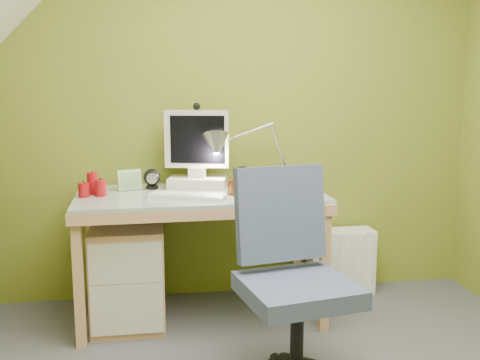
{
  "coord_description": "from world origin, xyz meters",
  "views": [
    {
      "loc": [
        -0.45,
        -1.91,
        1.36
      ],
      "look_at": [
        0.0,
        1.0,
        0.85
      ],
      "focal_mm": 42.0,
      "sensor_mm": 36.0,
      "label": 1
    }
  ],
  "objects": [
    {
      "name": "photo_frame_blue",
      "position": [
        0.36,
        1.39,
        0.8
      ],
      "size": [
        0.13,
        0.06,
        0.11
      ],
      "primitive_type": "cube",
      "rotation": [
        0.0,
        0.0,
        -0.34
      ],
      "color": "#1E1595",
      "rests_on": "desk"
    },
    {
      "name": "speaker_left",
      "position": [
        -0.47,
        1.39,
        0.8
      ],
      "size": [
        0.12,
        0.12,
        0.12
      ],
      "primitive_type": null,
      "rotation": [
        0.0,
        0.0,
        -0.25
      ],
      "color": "black",
      "rests_on": "desk"
    },
    {
      "name": "desk",
      "position": [
        -0.2,
        1.23,
        0.37
      ],
      "size": [
        1.4,
        0.73,
        0.74
      ],
      "primitive_type": null,
      "rotation": [
        0.0,
        0.0,
        0.03
      ],
      "color": "tan",
      "rests_on": "floor"
    },
    {
      "name": "speaker_right",
      "position": [
        0.07,
        1.39,
        0.8
      ],
      "size": [
        0.11,
        0.11,
        0.12
      ],
      "primitive_type": null,
      "rotation": [
        0.0,
        0.0,
        -0.1
      ],
      "color": "black",
      "rests_on": "desk"
    },
    {
      "name": "amber_tumbler",
      "position": [
        -0.02,
        1.15,
        0.78
      ],
      "size": [
        0.08,
        0.08,
        0.08
      ],
      "primitive_type": "cylinder",
      "rotation": [
        0.0,
        0.0,
        0.21
      ],
      "color": "#8C4214",
      "rests_on": "desk"
    },
    {
      "name": "mousepad",
      "position": [
        0.18,
        1.09,
        0.75
      ],
      "size": [
        0.26,
        0.19,
        0.01
      ],
      "primitive_type": "cube",
      "rotation": [
        0.0,
        0.0,
        0.02
      ],
      "color": "#C63E1E",
      "rests_on": "desk"
    },
    {
      "name": "photo_frame_red",
      "position": [
        0.22,
        1.35,
        0.8
      ],
      "size": [
        0.14,
        0.03,
        0.12
      ],
      "primitive_type": "cube",
      "rotation": [
        0.0,
        0.0,
        -0.06
      ],
      "color": "#B52913",
      "rests_on": "desk"
    },
    {
      "name": "candle_cluster",
      "position": [
        -0.8,
        1.24,
        0.8
      ],
      "size": [
        0.19,
        0.17,
        0.12
      ],
      "primitive_type": null,
      "rotation": [
        0.0,
        0.0,
        -0.19
      ],
      "color": "#A90E15",
      "rests_on": "desk"
    },
    {
      "name": "radiator",
      "position": [
        0.73,
        1.46,
        0.21
      ],
      "size": [
        0.43,
        0.18,
        0.42
      ],
      "primitive_type": "cube",
      "rotation": [
        0.0,
        0.0,
        0.02
      ],
      "color": "white",
      "rests_on": "floor"
    },
    {
      "name": "photo_frame_green",
      "position": [
        -0.6,
        1.37,
        0.8
      ],
      "size": [
        0.14,
        0.06,
        0.12
      ],
      "primitive_type": "cube",
      "rotation": [
        0.0,
        0.0,
        0.33
      ],
      "color": "#91B57C",
      "rests_on": "desk"
    },
    {
      "name": "desk_lamp",
      "position": [
        0.25,
        1.41,
        1.02
      ],
      "size": [
        0.53,
        0.25,
        0.56
      ],
      "primitive_type": null,
      "rotation": [
        0.0,
        0.0,
        0.05
      ],
      "color": "#B6B5BA",
      "rests_on": "desk"
    },
    {
      "name": "wall_back",
      "position": [
        0.0,
        1.6,
        1.2
      ],
      "size": [
        3.2,
        0.01,
        2.4
      ],
      "primitive_type": "cube",
      "color": "olive",
      "rests_on": "floor"
    },
    {
      "name": "monitor",
      "position": [
        -0.2,
        1.41,
        0.99
      ],
      "size": [
        0.4,
        0.28,
        0.5
      ],
      "primitive_type": null,
      "rotation": [
        0.0,
        0.0,
        -0.21
      ],
      "color": "beige",
      "rests_on": "desk"
    },
    {
      "name": "keyboard",
      "position": [
        -0.28,
        1.09,
        0.75
      ],
      "size": [
        0.44,
        0.28,
        0.02
      ],
      "primitive_type": "cube",
      "rotation": [
        0.0,
        0.0,
        -0.39
      ],
      "color": "white",
      "rests_on": "desk"
    },
    {
      "name": "mouse",
      "position": [
        0.18,
        1.09,
        0.76
      ],
      "size": [
        0.12,
        0.08,
        0.04
      ],
      "primitive_type": "ellipsoid",
      "rotation": [
        0.0,
        0.0,
        0.11
      ],
      "color": "white",
      "rests_on": "mousepad"
    },
    {
      "name": "task_chair",
      "position": [
        0.16,
        0.36,
        0.48
      ],
      "size": [
        0.62,
        0.62,
        0.96
      ],
      "primitive_type": null,
      "rotation": [
        0.0,
        0.0,
        0.19
      ],
      "color": "#424C6C",
      "rests_on": "floor"
    }
  ]
}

